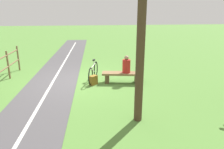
# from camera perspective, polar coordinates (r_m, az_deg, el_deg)

# --- Properties ---
(ground_plane) EXTENTS (80.00, 80.00, 0.00)m
(ground_plane) POSITION_cam_1_polar(r_m,az_deg,el_deg) (9.15, -9.43, -1.74)
(ground_plane) COLOR #548438
(paved_path) EXTENTS (4.00, 36.06, 0.02)m
(paved_path) POSITION_cam_1_polar(r_m,az_deg,el_deg) (5.71, -23.51, -14.95)
(paved_path) COLOR #4C494C
(paved_path) RESTS_ON ground_plane
(path_centre_line) EXTENTS (1.82, 31.96, 0.00)m
(path_centre_line) POSITION_cam_1_polar(r_m,az_deg,el_deg) (5.70, -23.52, -14.86)
(path_centre_line) COLOR silver
(path_centre_line) RESTS_ON paved_path
(bench) EXTENTS (1.73, 0.77, 0.44)m
(bench) POSITION_cam_1_polar(r_m,az_deg,el_deg) (8.73, 2.76, -0.31)
(bench) COLOR brown
(bench) RESTS_ON ground_plane
(person_seated) EXTENTS (0.39, 0.39, 0.73)m
(person_seated) POSITION_cam_1_polar(r_m,az_deg,el_deg) (8.61, 4.01, 2.52)
(person_seated) COLOR #B2231E
(person_seated) RESTS_ON bench
(bicycle) EXTENTS (0.51, 1.76, 0.90)m
(bicycle) POSITION_cam_1_polar(r_m,az_deg,el_deg) (9.02, -5.19, 0.70)
(bicycle) COLOR black
(bicycle) RESTS_ON ground_plane
(backpack) EXTENTS (0.38, 0.37, 0.38)m
(backpack) POSITION_cam_1_polar(r_m,az_deg,el_deg) (8.55, -5.21, -1.57)
(backpack) COLOR olive
(backpack) RESTS_ON ground_plane
(tree_near_bench) EXTENTS (1.07, 0.82, 5.44)m
(tree_near_bench) POSITION_cam_1_polar(r_m,az_deg,el_deg) (5.21, 8.29, 11.04)
(tree_near_bench) COLOR #473323
(tree_near_bench) RESTS_ON ground_plane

